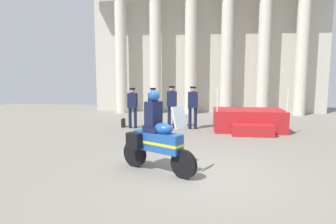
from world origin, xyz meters
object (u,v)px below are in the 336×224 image
Objects in this scene: officer_in_row_0 at (132,105)px; briefcase_on_ground at (123,123)px; officer_in_row_2 at (172,103)px; motorcycle_with_rider at (155,138)px; officer_in_row_3 at (193,104)px; officer_in_row_1 at (153,104)px; reviewing_stand at (249,121)px.

briefcase_on_ground is at bearing -17.72° from officer_in_row_0.
motorcycle_with_rider is (0.15, -5.50, -0.23)m from officer_in_row_2.
officer_in_row_1 is at bearing 1.29° from officer_in_row_3.
briefcase_on_ground is at bearing 142.61° from motorcycle_with_rider.
motorcycle_with_rider reaches higher than officer_in_row_0.
reviewing_stand is 6.03m from motorcycle_with_rider.
officer_in_row_1 is 1.65m from officer_in_row_3.
officer_in_row_2 is (0.78, -0.04, 0.05)m from officer_in_row_1.
reviewing_stand is 3.13m from officer_in_row_2.
motorcycle_with_rider is at bearing 87.17° from officer_in_row_3.
briefcase_on_ground is (-2.21, 5.55, -0.61)m from motorcycle_with_rider.
officer_in_row_0 is 1.62m from officer_in_row_2.
officer_in_row_3 reaches higher than officer_in_row_1.
officer_in_row_2 is at bearing 122.44° from motorcycle_with_rider.
motorcycle_with_rider is 5.28× the size of briefcase_on_ground.
officer_in_row_0 is at bearing 16.42° from officer_in_row_1.
officer_in_row_0 is at bearing 9.37° from officer_in_row_2.
motorcycle_with_rider reaches higher than officer_in_row_3.
officer_in_row_2 reaches higher than officer_in_row_0.
officer_in_row_3 is at bearing -179.14° from officer_in_row_2.
officer_in_row_2 reaches higher than officer_in_row_1.
reviewing_stand is at bearing 91.92° from motorcycle_with_rider.
officer_in_row_2 is at bearing -170.63° from officer_in_row_0.
briefcase_on_ground is (-1.28, 0.01, -0.80)m from officer_in_row_1.
briefcase_on_ground is at bearing 3.19° from officer_in_row_2.
officer_in_row_0 is 5.65m from motorcycle_with_rider.
officer_in_row_0 is 0.87× the size of motorcycle_with_rider.
officer_in_row_1 is 0.78m from officer_in_row_2.
officer_in_row_1 is at bearing 1.76° from officer_in_row_2.
motorcycle_with_rider is at bearing 96.16° from officer_in_row_2.
officer_in_row_2 is 1.01× the size of officer_in_row_3.
reviewing_stand is 1.63× the size of officer_in_row_0.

